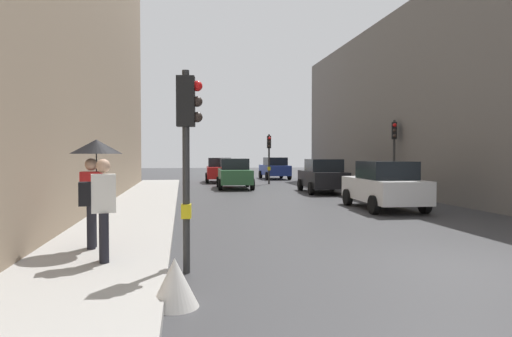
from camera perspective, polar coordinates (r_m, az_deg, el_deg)
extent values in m
plane|color=#38383A|center=(9.03, 26.25, -11.24)|extent=(120.00, 120.00, 0.00)
cube|color=#A8A5A0|center=(13.38, -15.86, -6.56)|extent=(2.57, 40.00, 0.16)
cylinder|color=#2D2D2D|center=(30.35, 1.66, 1.18)|extent=(0.12, 0.12, 3.36)
cube|color=black|center=(30.36, 1.66, 3.37)|extent=(0.25, 0.31, 0.84)
cube|color=yellow|center=(30.36, 1.65, -0.01)|extent=(0.20, 0.17, 0.24)
sphere|color=red|center=(30.18, 1.72, 3.87)|extent=(0.18, 0.18, 0.18)
sphere|color=#2D231E|center=(30.17, 1.72, 3.38)|extent=(0.18, 0.18, 0.18)
sphere|color=#2D231E|center=(30.16, 1.72, 2.89)|extent=(0.18, 0.18, 0.18)
cylinder|color=#2D2D2D|center=(23.01, 17.07, 1.31)|extent=(0.12, 0.12, 3.68)
cube|color=black|center=(23.04, 17.11, 4.60)|extent=(0.33, 0.37, 0.84)
cube|color=yellow|center=(23.03, 17.06, -0.66)|extent=(0.24, 0.22, 0.24)
sphere|color=red|center=(22.86, 17.16, 5.27)|extent=(0.18, 0.18, 0.18)
sphere|color=#2D231E|center=(22.85, 17.15, 4.62)|extent=(0.18, 0.18, 0.18)
sphere|color=#2D231E|center=(22.83, 17.15, 3.97)|extent=(0.18, 0.18, 0.18)
cylinder|color=#2D2D2D|center=(7.65, -8.84, -0.48)|extent=(0.12, 0.12, 3.41)
cube|color=black|center=(7.70, -8.89, 8.38)|extent=(0.32, 0.27, 0.84)
cube|color=yellow|center=(7.71, -8.82, -5.36)|extent=(0.18, 0.21, 0.24)
sphere|color=red|center=(7.72, -7.47, 10.32)|extent=(0.18, 0.18, 0.18)
sphere|color=#2D231E|center=(7.68, -7.46, 8.40)|extent=(0.18, 0.18, 0.18)
sphere|color=#2D231E|center=(7.66, -7.45, 6.47)|extent=(0.18, 0.18, 0.18)
cube|color=silver|center=(17.15, 15.83, -2.57)|extent=(1.95, 4.26, 0.80)
cube|color=black|center=(16.88, 16.18, -0.20)|extent=(1.67, 2.06, 0.64)
cylinder|color=black|center=(18.12, 11.52, -3.58)|extent=(0.24, 0.65, 0.64)
cylinder|color=black|center=(18.77, 16.74, -3.43)|extent=(0.24, 0.65, 0.64)
cylinder|color=black|center=(15.60, 14.71, -4.47)|extent=(0.24, 0.65, 0.64)
cylinder|color=black|center=(16.35, 20.59, -4.24)|extent=(0.24, 0.65, 0.64)
cube|color=#2D6038|center=(26.57, -2.73, -0.98)|extent=(1.96, 4.27, 0.80)
cube|color=black|center=(26.79, -2.77, 0.58)|extent=(1.67, 2.06, 0.64)
cylinder|color=black|center=(25.34, -0.46, -2.02)|extent=(0.24, 0.65, 0.64)
cylinder|color=black|center=(25.19, -4.53, -2.05)|extent=(0.24, 0.65, 0.64)
cylinder|color=black|center=(28.01, -1.10, -1.65)|extent=(0.24, 0.65, 0.64)
cylinder|color=black|center=(27.88, -4.78, -1.68)|extent=(0.24, 0.65, 0.64)
cube|color=navy|center=(36.84, 2.36, -0.20)|extent=(1.90, 4.24, 0.80)
cube|color=black|center=(36.58, 2.45, 0.91)|extent=(1.65, 2.04, 0.64)
cylinder|color=black|center=(37.99, 0.58, -0.75)|extent=(0.23, 0.64, 0.64)
cylinder|color=black|center=(38.38, 3.22, -0.72)|extent=(0.23, 0.64, 0.64)
cylinder|color=black|center=(35.35, 1.43, -0.94)|extent=(0.23, 0.64, 0.64)
cylinder|color=black|center=(35.77, 4.25, -0.91)|extent=(0.23, 0.64, 0.64)
cube|color=red|center=(32.57, -4.65, -0.47)|extent=(1.98, 4.27, 0.80)
cube|color=black|center=(32.80, -4.67, 0.80)|extent=(1.69, 2.07, 0.64)
cylinder|color=black|center=(31.29, -2.90, -1.29)|extent=(0.25, 0.65, 0.64)
cylinder|color=black|center=(31.22, -6.20, -1.31)|extent=(0.25, 0.65, 0.64)
cylinder|color=black|center=(33.98, -3.21, -1.05)|extent=(0.25, 0.65, 0.64)
cylinder|color=black|center=(33.91, -6.25, -1.06)|extent=(0.25, 0.65, 0.64)
cube|color=black|center=(23.92, 8.39, -1.31)|extent=(2.05, 4.30, 0.80)
cube|color=black|center=(23.65, 8.55, 0.40)|extent=(1.72, 2.09, 0.64)
cylinder|color=black|center=(25.06, 5.63, -2.07)|extent=(0.26, 0.65, 0.64)
cylinder|color=black|center=(25.48, 9.61, -2.02)|extent=(0.26, 0.65, 0.64)
cylinder|color=black|center=(22.42, 7.01, -2.53)|extent=(0.26, 0.65, 0.64)
cylinder|color=black|center=(22.89, 11.41, -2.46)|extent=(0.26, 0.65, 0.64)
cylinder|color=black|center=(9.59, -19.99, -6.84)|extent=(0.16, 0.16, 0.85)
cylinder|color=black|center=(9.40, -20.16, -7.02)|extent=(0.16, 0.16, 0.85)
cube|color=red|center=(9.41, -20.12, -2.38)|extent=(0.41, 0.28, 0.66)
sphere|color=tan|center=(9.39, -20.16, 0.48)|extent=(0.24, 0.24, 0.24)
cylinder|color=black|center=(9.38, -19.54, -0.86)|extent=(0.02, 0.02, 0.90)
cone|color=black|center=(9.38, -19.57, 2.63)|extent=(1.00, 1.00, 0.28)
cylinder|color=black|center=(8.35, -18.72, -8.11)|extent=(0.16, 0.16, 0.85)
cylinder|color=black|center=(8.15, -18.69, -8.34)|extent=(0.16, 0.16, 0.85)
cube|color=silver|center=(8.16, -18.76, -2.99)|extent=(0.44, 0.33, 0.66)
sphere|color=tan|center=(8.13, -18.79, 0.31)|extent=(0.24, 0.24, 0.24)
cube|color=black|center=(8.16, -20.87, -3.02)|extent=(0.25, 0.31, 0.40)
cone|color=silver|center=(6.18, -10.26, -14.02)|extent=(0.64, 0.64, 0.65)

